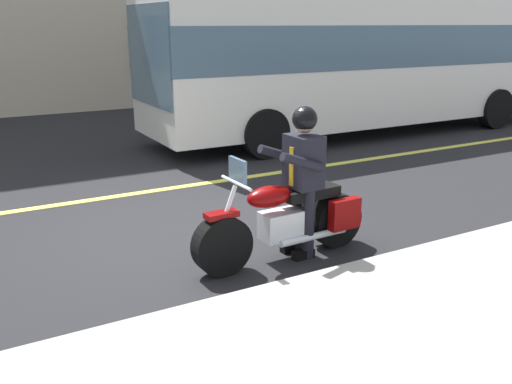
# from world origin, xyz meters

# --- Properties ---
(ground_plane) EXTENTS (80.00, 80.00, 0.00)m
(ground_plane) POSITION_xyz_m (0.00, 0.00, 0.00)
(ground_plane) COLOR black
(lane_center_stripe) EXTENTS (60.00, 0.16, 0.01)m
(lane_center_stripe) POSITION_xyz_m (0.00, -2.00, 0.01)
(lane_center_stripe) COLOR #E5DB4C
(lane_center_stripe) RESTS_ON ground_plane
(motorcycle_main) EXTENTS (2.22, 0.64, 1.26)m
(motorcycle_main) POSITION_xyz_m (-0.69, 1.27, 0.45)
(motorcycle_main) COLOR black
(motorcycle_main) RESTS_ON ground_plane
(rider_main) EXTENTS (0.63, 0.56, 1.74)m
(rider_main) POSITION_xyz_m (-0.88, 1.26, 1.04)
(rider_main) COLOR black
(rider_main) RESTS_ON ground_plane
(bus_near) EXTENTS (11.05, 2.70, 3.30)m
(bus_near) POSITION_xyz_m (-6.50, -4.30, 1.87)
(bus_near) COLOR white
(bus_near) RESTS_ON ground_plane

